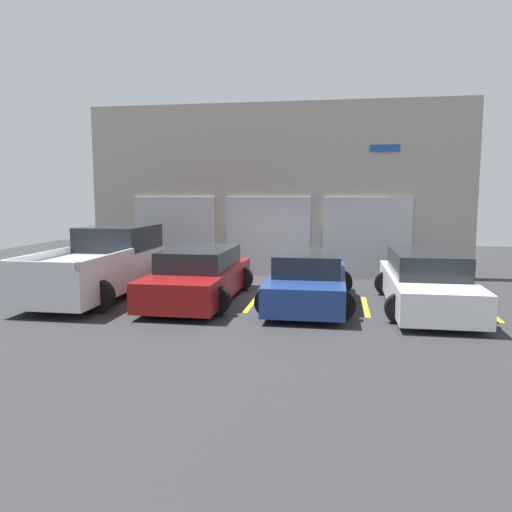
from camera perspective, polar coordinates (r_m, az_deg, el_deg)
The scene contains 11 objects.
ground_plane at distance 13.47m, azimuth 0.43°, elevation -4.32°, with size 28.00×28.00×0.00m, color #2D2D30.
shophouse_building at distance 16.46m, azimuth 2.21°, elevation 7.29°, with size 12.44×0.68×5.56m.
pickup_truck at distance 13.82m, azimuth -17.17°, elevation -0.90°, with size 2.41×5.14×1.77m.
sedan_white at distance 12.30m, azimuth 18.86°, elevation -2.84°, with size 2.14×4.78×1.34m.
sedan_side at distance 12.15m, azimuth 6.02°, elevation -2.72°, with size 2.18×4.39×1.28m.
van_right at distance 12.60m, azimuth -6.50°, elevation -2.28°, with size 2.23×4.65×1.32m.
parking_stripe_far_left at distance 14.35m, azimuth -22.51°, elevation -4.15°, with size 0.12×2.20×0.01m, color gold.
parking_stripe_left at distance 13.12m, azimuth -12.27°, elevation -4.78°, with size 0.12×2.20×0.01m, color gold.
parking_stripe_centre at distance 12.39m, azimuth -0.38°, elevation -5.32°, with size 0.12×2.20×0.01m, color gold.
parking_stripe_right at distance 12.23m, azimuth 12.41°, elevation -5.65°, with size 0.12×2.20×0.01m, color gold.
parking_stripe_far_right at distance 12.68m, azimuth 24.90°, elevation -5.70°, with size 0.12×2.20×0.01m, color gold.
Camera 1 is at (2.05, -13.04, 2.67)m, focal length 35.00 mm.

